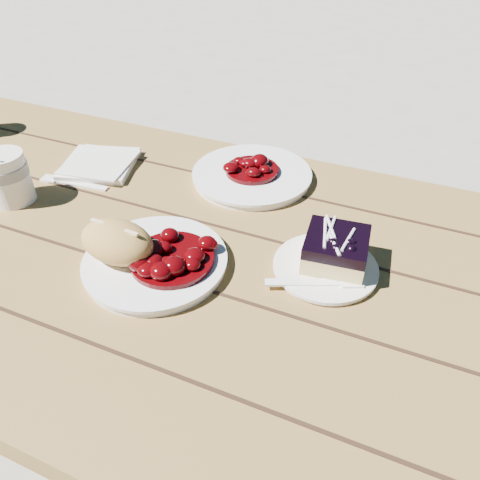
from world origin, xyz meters
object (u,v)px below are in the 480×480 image
at_px(coffee_cup, 8,178).
at_px(blueberry_cake, 336,249).
at_px(bread_roll, 117,242).
at_px(dessert_plate, 325,268).
at_px(second_plate, 252,175).
at_px(main_plate, 156,262).
at_px(picnic_table, 61,268).

bearing_deg(coffee_cup, blueberry_cake, 4.95).
distance_m(bread_roll, dessert_plate, 0.35).
distance_m(blueberry_cake, coffee_cup, 0.64).
xyz_separation_m(dessert_plate, second_plate, (-0.22, 0.22, 0.00)).
height_order(bread_roll, second_plate, bread_roll).
bearing_deg(second_plate, blueberry_cake, -41.95).
xyz_separation_m(coffee_cup, second_plate, (0.41, 0.27, -0.04)).
height_order(blueberry_cake, second_plate, blueberry_cake).
height_order(main_plate, dessert_plate, main_plate).
bearing_deg(bread_roll, blueberry_cake, 22.54).
bearing_deg(main_plate, second_plate, 82.63).
bearing_deg(second_plate, dessert_plate, -45.18).
distance_m(bread_roll, coffee_cup, 0.32).
bearing_deg(picnic_table, second_plate, 37.81).
bearing_deg(dessert_plate, bread_roll, -159.13).
bearing_deg(coffee_cup, picnic_table, 0.08).
xyz_separation_m(picnic_table, main_plate, (0.30, -0.06, 0.17)).
bearing_deg(blueberry_cake, coffee_cup, 178.70).
bearing_deg(picnic_table, dessert_plate, 4.11).
bearing_deg(second_plate, coffee_cup, -147.05).
bearing_deg(second_plate, main_plate, -97.37).
bearing_deg(main_plate, coffee_cup, 170.49).
bearing_deg(blueberry_cake, second_plate, 131.80).
bearing_deg(blueberry_cake, main_plate, -163.21).
relative_size(main_plate, coffee_cup, 2.30).
bearing_deg(main_plate, bread_roll, -160.02).
distance_m(dessert_plate, second_plate, 0.32).
relative_size(picnic_table, main_plate, 8.48).
bearing_deg(coffee_cup, main_plate, -9.51).
distance_m(dessert_plate, blueberry_cake, 0.04).
relative_size(blueberry_cake, coffee_cup, 1.07).
bearing_deg(second_plate, picnic_table, -142.19).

